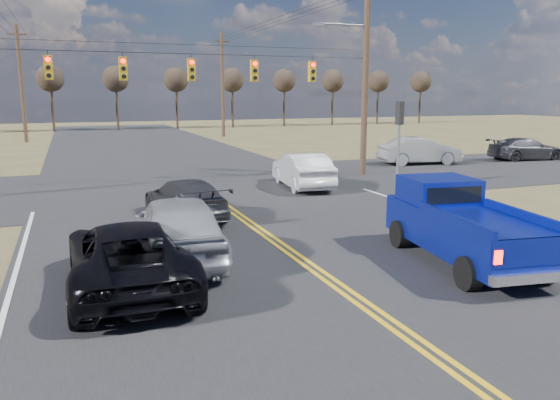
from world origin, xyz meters
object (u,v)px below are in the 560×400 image
object	(u,v)px
pickup_truck	(461,225)
silver_suv	(178,227)
dgrey_car_queue	(185,199)
white_car_queue	(302,170)
black_suv	(129,255)
cross_car_east_far	(526,149)
cross_car_east_near	(420,151)

from	to	relation	value
pickup_truck	silver_suv	bearing A→B (deg)	166.27
dgrey_car_queue	white_car_queue	bearing A→B (deg)	-152.09
silver_suv	black_suv	size ratio (longest dim) A/B	0.95
pickup_truck	black_suv	bearing A→B (deg)	-179.13
dgrey_car_queue	cross_car_east_far	distance (m)	25.53
silver_suv	dgrey_car_queue	xyz separation A→B (m)	(1.12, 4.77, -0.19)
black_suv	white_car_queue	world-z (taller)	white_car_queue
silver_suv	cross_car_east_far	distance (m)	28.53
dgrey_car_queue	cross_car_east_near	bearing A→B (deg)	-156.41
pickup_truck	cross_car_east_far	world-z (taller)	pickup_truck
pickup_truck	dgrey_car_queue	xyz separation A→B (m)	(-5.54, 7.48, -0.29)
pickup_truck	dgrey_car_queue	bearing A→B (deg)	134.88
pickup_truck	white_car_queue	size ratio (longest dim) A/B	1.14
white_car_queue	dgrey_car_queue	distance (m)	7.57
pickup_truck	black_suv	distance (m)	8.14
silver_suv	black_suv	world-z (taller)	silver_suv
cross_car_east_near	cross_car_east_far	bearing A→B (deg)	-84.90
dgrey_car_queue	cross_car_east_near	size ratio (longest dim) A/B	0.95
black_suv	cross_car_east_far	distance (m)	30.56
black_suv	cross_car_east_near	world-z (taller)	cross_car_east_near
dgrey_car_queue	cross_car_east_far	xyz separation A→B (m)	(23.95, 8.84, 0.03)
silver_suv	cross_car_east_far	size ratio (longest dim) A/B	1.05
cross_car_east_near	cross_car_east_far	distance (m)	7.75
pickup_truck	cross_car_east_far	distance (m)	24.60
black_suv	pickup_truck	bearing A→B (deg)	173.58
pickup_truck	dgrey_car_queue	size ratio (longest dim) A/B	1.18
white_car_queue	cross_car_east_far	size ratio (longest dim) A/B	0.99
cross_car_east_near	silver_suv	bearing A→B (deg)	138.98
dgrey_car_queue	black_suv	bearing A→B (deg)	61.89
silver_suv	white_car_queue	bearing A→B (deg)	-124.51
dgrey_car_queue	cross_car_east_near	world-z (taller)	cross_car_east_near
silver_suv	cross_car_east_far	xyz separation A→B (m)	(25.07, 13.61, -0.17)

